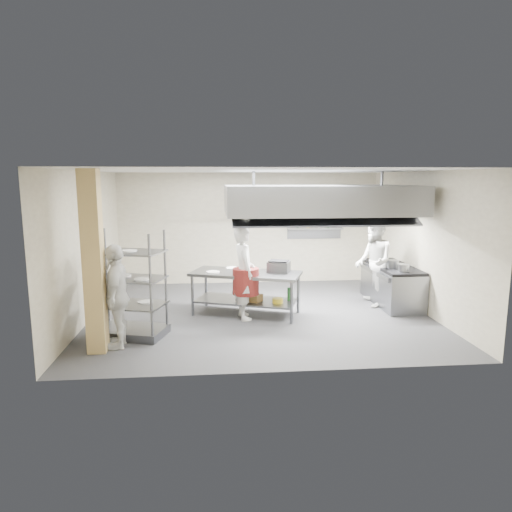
{
  "coord_description": "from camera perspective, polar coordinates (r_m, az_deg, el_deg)",
  "views": [
    {
      "loc": [
        -0.94,
        -9.34,
        2.84
      ],
      "look_at": [
        -0.07,
        0.2,
        1.21
      ],
      "focal_mm": 32.0,
      "sensor_mm": 36.0,
      "label": 1
    }
  ],
  "objects": [
    {
      "name": "exhaust_hood",
      "position": [
        10.01,
        7.78,
        7.03
      ],
      "size": [
        4.0,
        2.5,
        0.6
      ],
      "primitive_type": "cube",
      "color": "gray",
      "rests_on": "ceiling"
    },
    {
      "name": "ceiling",
      "position": [
        9.39,
        0.54,
        10.61
      ],
      "size": [
        7.0,
        7.0,
        0.0
      ],
      "primitive_type": "plane",
      "rotation": [
        3.14,
        0.0,
        0.0
      ],
      "color": "silver",
      "rests_on": "wall_back"
    },
    {
      "name": "wall_right",
      "position": [
        10.43,
        20.03,
        1.67
      ],
      "size": [
        0.0,
        6.0,
        6.0
      ],
      "primitive_type": "plane",
      "rotation": [
        1.57,
        0.0,
        -1.57
      ],
      "color": "tan",
      "rests_on": "ground"
    },
    {
      "name": "wall_left",
      "position": [
        9.78,
        -20.34,
        1.16
      ],
      "size": [
        0.0,
        6.0,
        6.0
      ],
      "primitive_type": "plane",
      "rotation": [
        1.57,
        0.0,
        1.57
      ],
      "color": "tan",
      "rests_on": "ground"
    },
    {
      "name": "column",
      "position": [
        7.81,
        -19.66,
        -0.81
      ],
      "size": [
        0.3,
        0.3,
        3.0
      ],
      "primitive_type": "cube",
      "color": "tan",
      "rests_on": "floor"
    },
    {
      "name": "hood_strip_b",
      "position": [
        10.27,
        12.66,
        5.16
      ],
      "size": [
        1.6,
        0.12,
        0.04
      ],
      "primitive_type": "cube",
      "color": "white",
      "rests_on": "exhaust_hood"
    },
    {
      "name": "plate_stack",
      "position": [
        8.63,
        -15.64,
        -5.66
      ],
      "size": [
        0.28,
        0.28,
        0.05
      ],
      "primitive_type": "cylinder",
      "color": "white",
      "rests_on": "pass_rack"
    },
    {
      "name": "range_top",
      "position": [
        10.82,
        16.7,
        -1.27
      ],
      "size": [
        0.78,
        1.96,
        0.06
      ],
      "primitive_type": "cube",
      "color": "black",
      "rests_on": "cooking_range"
    },
    {
      "name": "island_undershelf",
      "position": [
        9.69,
        -1.27,
        -5.57
      ],
      "size": [
        2.24,
        1.51,
        0.04
      ],
      "primitive_type": "cube",
      "rotation": [
        0.0,
        0.0,
        -0.35
      ],
      "color": "slate",
      "rests_on": "island"
    },
    {
      "name": "pass_rack",
      "position": [
        8.55,
        -15.74,
        -3.41
      ],
      "size": [
        1.45,
        1.09,
        1.93
      ],
      "primitive_type": null,
      "rotation": [
        0.0,
        0.0,
        -0.29
      ],
      "color": "slate",
      "rests_on": "floor"
    },
    {
      "name": "stockpot",
      "position": [
        10.46,
        16.74,
        -0.97
      ],
      "size": [
        0.26,
        0.26,
        0.18
      ],
      "primitive_type": "cylinder",
      "color": "slate",
      "rests_on": "range_top"
    },
    {
      "name": "floor",
      "position": [
        9.81,
        0.51,
        -7.19
      ],
      "size": [
        7.0,
        7.0,
        0.0
      ],
      "primitive_type": "plane",
      "color": "#3A3A3C",
      "rests_on": "ground"
    },
    {
      "name": "wall_shelf",
      "position": [
        12.56,
        7.42,
        3.44
      ],
      "size": [
        1.5,
        0.28,
        0.04
      ],
      "primitive_type": "cube",
      "color": "gray",
      "rests_on": "wall_back"
    },
    {
      "name": "cooking_range",
      "position": [
        10.91,
        16.59,
        -3.59
      ],
      "size": [
        0.8,
        2.0,
        0.84
      ],
      "primitive_type": "cube",
      "color": "gray",
      "rests_on": "floor"
    },
    {
      "name": "island_worktop",
      "position": [
        9.55,
        -1.28,
        -2.21
      ],
      "size": [
        2.45,
        1.66,
        0.06
      ],
      "primitive_type": "cube",
      "rotation": [
        0.0,
        0.0,
        -0.35
      ],
      "color": "gray",
      "rests_on": "island"
    },
    {
      "name": "wicker_basket",
      "position": [
        9.53,
        -0.39,
        -5.22
      ],
      "size": [
        0.43,
        0.4,
        0.15
      ],
      "primitive_type": "cube",
      "rotation": [
        0.0,
        0.0,
        -0.64
      ],
      "color": "olive",
      "rests_on": "island_undershelf"
    },
    {
      "name": "island",
      "position": [
        9.65,
        -1.27,
        -4.68
      ],
      "size": [
        2.45,
        1.66,
        0.91
      ],
      "primitive_type": null,
      "rotation": [
        0.0,
        0.0,
        -0.35
      ],
      "color": "slate",
      "rests_on": "floor"
    },
    {
      "name": "chef_line",
      "position": [
        10.54,
        14.49,
        -0.78
      ],
      "size": [
        0.86,
        1.05,
        1.98
      ],
      "primitive_type": "imported",
      "rotation": [
        0.0,
        0.0,
        -1.69
      ],
      "color": "white",
      "rests_on": "floor"
    },
    {
      "name": "chef_plating",
      "position": [
        8.06,
        -17.0,
        -4.81
      ],
      "size": [
        0.47,
        1.05,
        1.78
      ],
      "primitive_type": "imported",
      "rotation": [
        0.0,
        0.0,
        -1.54
      ],
      "color": "silver",
      "rests_on": "floor"
    },
    {
      "name": "griddle",
      "position": [
        9.58,
        2.86,
        -1.33
      ],
      "size": [
        0.54,
        0.48,
        0.22
      ],
      "primitive_type": "cube",
      "rotation": [
        0.0,
        0.0,
        -0.38
      ],
      "color": "slate",
      "rests_on": "island_worktop"
    },
    {
      "name": "hood_strip_a",
      "position": [
        9.87,
        2.62,
        5.21
      ],
      "size": [
        1.6,
        0.12,
        0.04
      ],
      "primitive_type": "cube",
      "color": "white",
      "rests_on": "exhaust_hood"
    },
    {
      "name": "chef_head",
      "position": [
        9.27,
        -1.55,
        -2.09
      ],
      "size": [
        0.58,
        0.77,
        1.91
      ],
      "primitive_type": "imported",
      "rotation": [
        0.0,
        0.0,
        1.75
      ],
      "color": "silver",
      "rests_on": "floor"
    },
    {
      "name": "wall_back",
      "position": [
        12.45,
        -0.86,
        3.46
      ],
      "size": [
        7.0,
        0.0,
        7.0
      ],
      "primitive_type": "plane",
      "rotation": [
        1.57,
        0.0,
        0.0
      ],
      "color": "tan",
      "rests_on": "ground"
    }
  ]
}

